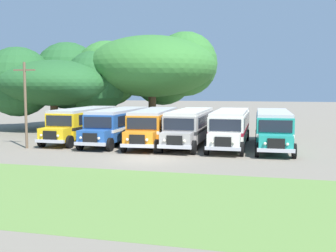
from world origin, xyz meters
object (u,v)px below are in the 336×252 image
at_px(parked_bus_slot_2, 154,125).
at_px(parked_bus_slot_3, 190,125).
at_px(parked_bus_slot_1, 118,124).
at_px(parked_bus_slot_5, 273,127).
at_px(parked_bus_slot_0, 84,122).
at_px(utility_pole, 25,102).
at_px(broad_shade_tree, 153,68).
at_px(parked_bus_slot_4, 230,126).
at_px(secondary_tree, 57,81).

distance_m(parked_bus_slot_2, parked_bus_slot_3, 3.03).
bearing_deg(parked_bus_slot_1, parked_bus_slot_5, 90.42).
bearing_deg(parked_bus_slot_0, utility_pole, -19.44).
relative_size(parked_bus_slot_0, parked_bus_slot_1, 1.00).
distance_m(parked_bus_slot_3, parked_bus_slot_5, 6.59).
bearing_deg(parked_bus_slot_1, parked_bus_slot_0, -100.45).
bearing_deg(broad_shade_tree, parked_bus_slot_4, -52.05).
height_order(parked_bus_slot_0, parked_bus_slot_5, same).
height_order(parked_bus_slot_0, parked_bus_slot_2, same).
relative_size(parked_bus_slot_2, utility_pole, 1.66).
height_order(parked_bus_slot_3, parked_bus_slot_4, same).
xyz_separation_m(parked_bus_slot_1, secondary_tree, (-10.27, 8.21, 3.80)).
distance_m(parked_bus_slot_1, utility_pole, 7.78).
distance_m(parked_bus_slot_4, utility_pole, 16.05).
bearing_deg(utility_pole, parked_bus_slot_5, 15.54).
xyz_separation_m(parked_bus_slot_2, broad_shade_tree, (-3.90, 13.26, 5.25)).
bearing_deg(broad_shade_tree, parked_bus_slot_2, -73.63).
bearing_deg(parked_bus_slot_3, broad_shade_tree, -152.31).
xyz_separation_m(parked_bus_slot_0, utility_pole, (-2.06, -5.69, 1.95)).
bearing_deg(utility_pole, parked_bus_slot_0, 70.13).
distance_m(parked_bus_slot_1, parked_bus_slot_4, 9.49).
height_order(parked_bus_slot_1, broad_shade_tree, broad_shade_tree).
distance_m(broad_shade_tree, utility_pole, 19.13).
bearing_deg(parked_bus_slot_1, parked_bus_slot_4, 90.52).
distance_m(parked_bus_slot_3, secondary_tree, 18.78).
xyz_separation_m(parked_bus_slot_3, secondary_tree, (-16.48, 8.17, 3.80)).
xyz_separation_m(parked_bus_slot_4, secondary_tree, (-19.76, 8.13, 3.80)).
relative_size(parked_bus_slot_3, parked_bus_slot_4, 1.00).
height_order(broad_shade_tree, secondary_tree, broad_shade_tree).
height_order(parked_bus_slot_4, utility_pole, utility_pole).
bearing_deg(parked_bus_slot_2, broad_shade_tree, -167.70).
height_order(parked_bus_slot_4, broad_shade_tree, broad_shade_tree).
bearing_deg(parked_bus_slot_3, parked_bus_slot_1, -89.72).
bearing_deg(broad_shade_tree, parked_bus_slot_5, -44.07).
xyz_separation_m(parked_bus_slot_5, utility_pole, (-18.40, -5.12, 1.95)).
bearing_deg(parked_bus_slot_0, parked_bus_slot_4, 87.90).
xyz_separation_m(parked_bus_slot_0, parked_bus_slot_5, (16.35, -0.57, 0.00)).
height_order(parked_bus_slot_0, broad_shade_tree, broad_shade_tree).
distance_m(parked_bus_slot_0, parked_bus_slot_2, 6.77).
height_order(parked_bus_slot_5, broad_shade_tree, broad_shade_tree).
xyz_separation_m(parked_bus_slot_3, parked_bus_slot_5, (6.59, 0.04, 0.00)).
bearing_deg(parked_bus_slot_1, broad_shade_tree, -176.85).
height_order(parked_bus_slot_2, broad_shade_tree, broad_shade_tree).
height_order(parked_bus_slot_0, parked_bus_slot_1, same).
relative_size(parked_bus_slot_5, broad_shade_tree, 0.67).
bearing_deg(utility_pole, parked_bus_slot_4, 18.70).
relative_size(parked_bus_slot_2, parked_bus_slot_3, 1.01).
relative_size(broad_shade_tree, utility_pole, 2.47).
relative_size(parked_bus_slot_1, secondary_tree, 0.73).
xyz_separation_m(parked_bus_slot_4, utility_pole, (-15.09, -5.11, 1.95)).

